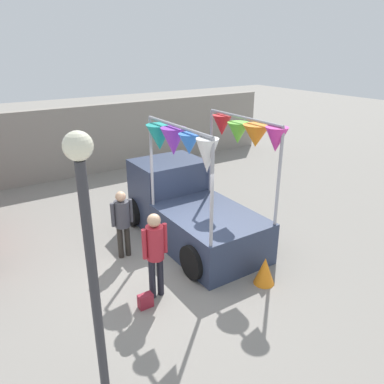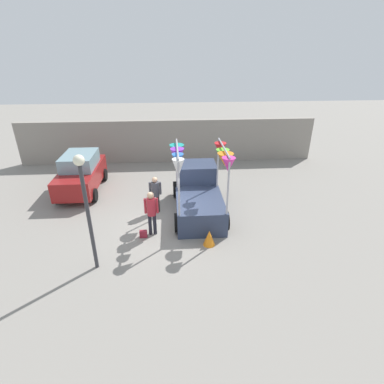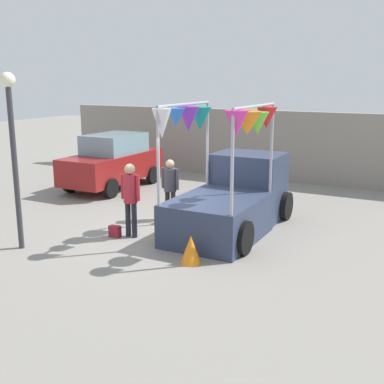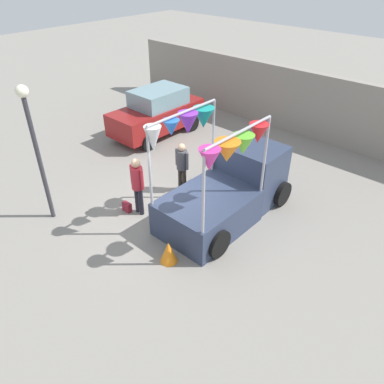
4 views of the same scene
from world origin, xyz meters
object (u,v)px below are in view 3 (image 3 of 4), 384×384
(vendor_truck, at_px, (234,192))
(folded_kite_bundle_tangerine, at_px, (191,250))
(street_lamp, at_px, (12,136))
(person_customer, at_px, (130,193))
(handbag, at_px, (115,231))
(parked_car, at_px, (113,161))
(person_vendor, at_px, (170,184))

(vendor_truck, relative_size, folded_kite_bundle_tangerine, 6.81)
(vendor_truck, relative_size, street_lamp, 1.05)
(person_customer, height_order, handbag, person_customer)
(street_lamp, bearing_deg, parked_car, 107.71)
(vendor_truck, xyz_separation_m, person_customer, (-1.90, -1.81, 0.15))
(person_customer, relative_size, folded_kite_bundle_tangerine, 3.00)
(street_lamp, bearing_deg, person_customer, 46.17)
(vendor_truck, relative_size, person_customer, 2.27)
(vendor_truck, height_order, person_vendor, vendor_truck)
(person_vendor, distance_m, handbag, 2.17)
(parked_car, bearing_deg, vendor_truck, -23.38)
(parked_car, xyz_separation_m, folded_kite_bundle_tangerine, (5.77, -5.09, -0.64))
(person_customer, bearing_deg, person_vendor, 87.62)
(parked_car, distance_m, person_vendor, 4.50)
(parked_car, bearing_deg, person_customer, -48.91)
(folded_kite_bundle_tangerine, bearing_deg, vendor_truck, 93.95)
(parked_car, relative_size, handbag, 14.29)
(vendor_truck, xyz_separation_m, person_vendor, (-1.83, -0.06, 0.04))
(vendor_truck, bearing_deg, parked_car, 156.62)
(person_customer, bearing_deg, parked_car, 131.09)
(parked_car, relative_size, street_lamp, 1.03)
(person_customer, relative_size, person_vendor, 1.09)
(person_customer, bearing_deg, handbag, -150.26)
(parked_car, height_order, street_lamp, street_lamp)
(folded_kite_bundle_tangerine, bearing_deg, street_lamp, -166.00)
(handbag, distance_m, street_lamp, 3.22)
(vendor_truck, bearing_deg, handbag, -138.24)
(parked_car, xyz_separation_m, person_customer, (3.68, -4.22, 0.15))
(parked_car, bearing_deg, person_vendor, -33.40)
(person_vendor, xyz_separation_m, folded_kite_bundle_tangerine, (2.01, -2.62, -0.69))
(parked_car, height_order, handbag, parked_car)
(person_vendor, height_order, handbag, person_vendor)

